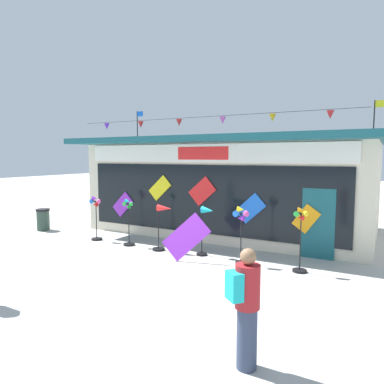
{
  "coord_description": "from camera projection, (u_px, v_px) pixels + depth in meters",
  "views": [
    {
      "loc": [
        4.7,
        -6.83,
        2.9
      ],
      "look_at": [
        -0.94,
        3.47,
        1.72
      ],
      "focal_mm": 33.47,
      "sensor_mm": 36.0,
      "label": 1
    }
  ],
  "objects": [
    {
      "name": "ground_plane",
      "position": [
        157.0,
        279.0,
        8.5
      ],
      "size": [
        80.0,
        80.0,
        0.0
      ],
      "primitive_type": "plane",
      "color": "#ADAAA5"
    },
    {
      "name": "kite_shop_building",
      "position": [
        235.0,
        184.0,
        14.2
      ],
      "size": [
        10.56,
        6.7,
        4.93
      ],
      "color": "beige",
      "rests_on": "ground_plane"
    },
    {
      "name": "wind_spinner_far_left",
      "position": [
        96.0,
        215.0,
        12.33
      ],
      "size": [
        0.37,
        0.37,
        1.54
      ],
      "color": "black",
      "rests_on": "ground_plane"
    },
    {
      "name": "wind_spinner_left",
      "position": [
        128.0,
        222.0,
        11.6
      ],
      "size": [
        0.37,
        0.37,
        1.53
      ],
      "color": "black",
      "rests_on": "ground_plane"
    },
    {
      "name": "wind_spinner_center_left",
      "position": [
        163.0,
        221.0,
        10.91
      ],
      "size": [
        0.67,
        0.39,
        1.43
      ],
      "color": "black",
      "rests_on": "ground_plane"
    },
    {
      "name": "wind_spinner_center_right",
      "position": [
        206.0,
        222.0,
        10.36
      ],
      "size": [
        0.55,
        0.31,
        1.45
      ],
      "color": "black",
      "rests_on": "ground_plane"
    },
    {
      "name": "wind_spinner_right",
      "position": [
        241.0,
        224.0,
        9.56
      ],
      "size": [
        0.4,
        0.29,
        1.57
      ],
      "color": "black",
      "rests_on": "ground_plane"
    },
    {
      "name": "wind_spinner_far_right",
      "position": [
        300.0,
        237.0,
        8.89
      ],
      "size": [
        0.36,
        0.36,
        1.65
      ],
      "color": "black",
      "rests_on": "ground_plane"
    },
    {
      "name": "person_near_camera",
      "position": [
        246.0,
        306.0,
        4.83
      ],
      "size": [
        0.45,
        0.47,
        1.68
      ],
      "rotation": [
        0.0,
        0.0,
        2.43
      ],
      "color": "#333D56",
      "rests_on": "ground_plane"
    },
    {
      "name": "trash_bin",
      "position": [
        43.0,
        219.0,
        14.02
      ],
      "size": [
        0.52,
        0.52,
        0.85
      ],
      "color": "#2D4238",
      "rests_on": "ground_plane"
    },
    {
      "name": "display_kite_on_ground",
      "position": [
        186.0,
        237.0,
        9.88
      ],
      "size": [
        1.35,
        0.41,
        1.35
      ],
      "primitive_type": "cube",
      "rotation": [
        -0.31,
        0.79,
        0.0
      ],
      "color": "purple",
      "rests_on": "ground_plane"
    }
  ]
}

